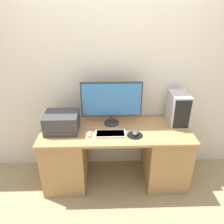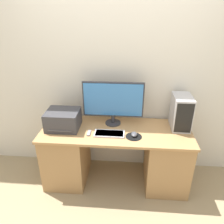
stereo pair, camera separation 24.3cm
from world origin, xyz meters
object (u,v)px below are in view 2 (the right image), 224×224
Objects in this scene: printer at (63,120)px; remote_control at (89,133)px; keyboard at (109,134)px; monitor at (113,101)px; mouse at (134,134)px; computer_tower at (181,112)px.

printer reaches higher than remote_control.
keyboard reaches higher than remote_control.
keyboard is 3.10× the size of remote_control.
printer is at bearing 160.90° from remote_control.
mouse is at bearing -46.72° from monitor.
monitor is at bearing 14.76° from printer.
mouse is at bearing -8.27° from printer.
computer_tower reaches higher than printer.
computer_tower is (0.79, -0.02, -0.10)m from monitor.
remote_control is (-1.04, -0.24, -0.19)m from computer_tower.
keyboard is at bearing -94.73° from monitor.
monitor is 0.39m from keyboard.
computer_tower is (0.81, 0.23, 0.18)m from keyboard.
monitor is 0.46m from remote_control.
keyboard is at bearing -163.86° from computer_tower.
mouse is 0.84m from printer.
keyboard is at bearing 0.57° from remote_control.
computer_tower is 1.04× the size of printer.
keyboard is 3.37× the size of mouse.
printer is (-0.55, 0.11, 0.10)m from keyboard.
monitor is at bearing 46.02° from remote_control.
mouse is 0.61m from computer_tower.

